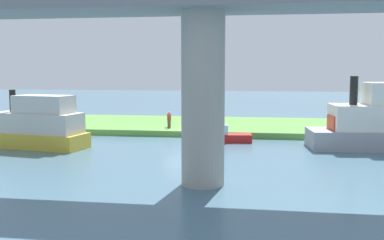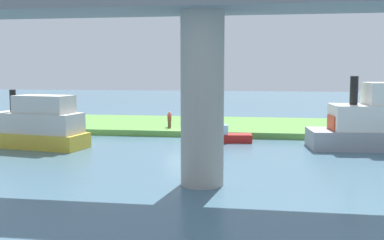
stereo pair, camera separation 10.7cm
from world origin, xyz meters
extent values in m
plane|color=#476B7F|center=(0.00, 0.00, 0.00)|extent=(160.00, 160.00, 0.00)
cube|color=#5B9342|center=(0.00, -6.00, 0.25)|extent=(80.00, 12.00, 0.50)
cylinder|color=#9E998E|center=(-3.78, 14.98, 4.11)|extent=(2.05, 2.05, 8.21)
cube|color=slate|center=(-3.78, 14.98, 8.46)|extent=(70.25, 4.00, 0.50)
cylinder|color=#2D334C|center=(1.41, -2.54, 0.78)|extent=(0.29, 0.29, 0.55)
cylinder|color=red|center=(1.41, -2.54, 1.35)|extent=(0.39, 0.39, 0.60)
sphere|color=tan|center=(1.41, -2.54, 1.77)|extent=(0.24, 0.24, 0.24)
cylinder|color=brown|center=(1.20, -1.61, 1.05)|extent=(0.20, 0.20, 1.09)
cube|color=#99999E|center=(-14.82, 3.19, 0.66)|extent=(10.16, 4.20, 1.32)
cylinder|color=black|center=(-12.85, 3.37, 4.07)|extent=(0.55, 0.55, 1.98)
cube|color=#D84C2D|center=(-12.19, 3.43, 1.81)|extent=(1.94, 2.13, 0.99)
cube|color=red|center=(-3.85, 1.83, 0.31)|extent=(4.09, 1.84, 0.62)
cube|color=silver|center=(-3.33, 1.89, 0.97)|extent=(1.54, 1.28, 0.70)
cube|color=gold|center=(9.58, 6.18, 0.53)|extent=(8.31, 4.04, 1.06)
cube|color=beige|center=(9.15, 6.26, 1.77)|extent=(6.69, 3.49, 1.42)
cube|color=beige|center=(8.54, 6.37, 3.10)|extent=(4.28, 2.70, 1.24)
cylinder|color=black|center=(11.15, 5.89, 3.27)|extent=(0.44, 0.44, 1.59)
cube|color=#D84C2D|center=(11.67, 5.79, 1.46)|extent=(1.68, 1.82, 0.80)
camera|label=1|loc=(-6.48, 36.37, 5.54)|focal=42.82mm
camera|label=2|loc=(-6.59, 36.36, 5.54)|focal=42.82mm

